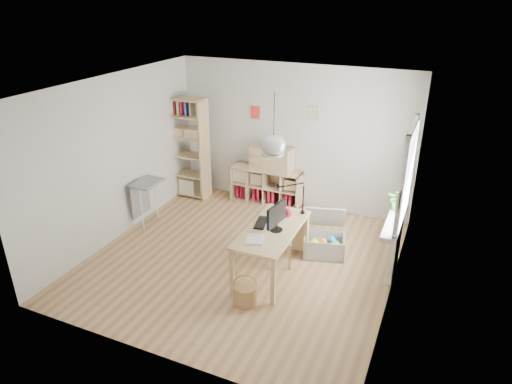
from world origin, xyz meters
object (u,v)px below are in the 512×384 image
at_px(tall_bookshelf, 187,144).
at_px(chair, 279,237).
at_px(cube_shelf, 266,188).
at_px(drawer_chest, 272,159).
at_px(desk, 272,234).
at_px(storage_chest, 325,240).
at_px(monitor, 276,216).

relative_size(tall_bookshelf, chair, 2.59).
distance_m(cube_shelf, drawer_chest, 0.66).
xyz_separation_m(desk, drawer_chest, (-0.89, 2.19, 0.29)).
relative_size(desk, storage_chest, 1.75).
bearing_deg(tall_bookshelf, desk, -37.01).
height_order(storage_chest, drawer_chest, drawer_chest).
distance_m(desk, monitor, 0.34).
distance_m(cube_shelf, monitor, 2.61).
relative_size(cube_shelf, chair, 1.81).
height_order(cube_shelf, storage_chest, cube_shelf).
bearing_deg(drawer_chest, tall_bookshelf, -169.66).
xyz_separation_m(tall_bookshelf, storage_chest, (3.15, -1.10, -0.87)).
xyz_separation_m(cube_shelf, monitor, (1.10, -2.27, 0.68)).
bearing_deg(monitor, drawer_chest, 121.86).
height_order(chair, monitor, monitor).
xyz_separation_m(cube_shelf, storage_chest, (1.59, -1.38, -0.08)).
height_order(cube_shelf, drawer_chest, drawer_chest).
bearing_deg(desk, tall_bookshelf, 142.99).
relative_size(desk, cube_shelf, 1.07).
relative_size(monitor, drawer_chest, 0.59).
relative_size(cube_shelf, monitor, 2.96).
relative_size(chair, monitor, 1.64).
relative_size(storage_chest, drawer_chest, 1.08).
xyz_separation_m(chair, monitor, (0.09, -0.34, 0.54)).
relative_size(tall_bookshelf, drawer_chest, 2.51).
distance_m(desk, storage_chest, 1.11).
xyz_separation_m(tall_bookshelf, drawer_chest, (1.70, 0.24, -0.14)).
xyz_separation_m(cube_shelf, chair, (1.01, -1.93, 0.14)).
xyz_separation_m(desk, storage_chest, (0.57, 0.85, -0.44)).
relative_size(desk, chair, 1.94).
xyz_separation_m(desk, tall_bookshelf, (-2.59, 1.95, 0.43)).
xyz_separation_m(chair, drawer_chest, (-0.88, 1.89, 0.51)).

